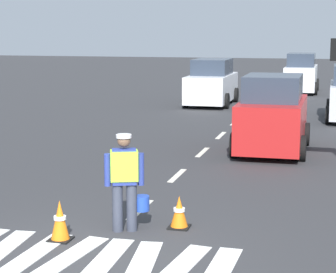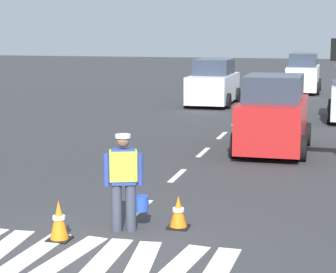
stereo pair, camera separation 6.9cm
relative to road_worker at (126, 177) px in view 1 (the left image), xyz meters
The scene contains 9 objects.
ground_plane 19.61m from the road_worker, 90.41° to the left, with size 96.00×96.00×0.00m, color #333335.
crosswalk_stripes 1.71m from the road_worker, 95.59° to the right, with size 4.42×1.93×0.01m.
lane_center_line 23.80m from the road_worker, 90.34° to the left, with size 0.14×46.40×0.01m.
road_worker is the anchor object (origin of this frame).
traffic_cone_near 1.13m from the road_worker, 24.49° to the left, with size 0.36×0.36×0.57m.
traffic_cone_far 1.31m from the road_worker, 139.20° to the right, with size 0.36×0.36×0.67m.
car_outgoing_ahead 8.11m from the road_worker, 77.76° to the left, with size 1.97×3.81×2.15m.
car_oncoming_second 18.88m from the road_worker, 96.20° to the left, with size 2.01×4.32×2.07m.
car_outgoing_far 25.73m from the road_worker, 86.44° to the left, with size 1.86×4.30×2.13m.
Camera 1 is at (3.47, -8.66, 3.39)m, focal length 68.92 mm.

